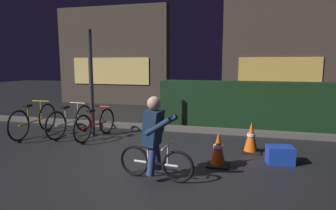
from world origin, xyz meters
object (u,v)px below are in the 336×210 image
at_px(parked_bike_left_mid, 71,121).
at_px(parked_bike_leftmost, 34,120).
at_px(street_post, 91,84).
at_px(parked_bike_center_left, 95,124).
at_px(cyclist, 154,138).
at_px(traffic_cone_far, 251,137).
at_px(traffic_cone_near, 218,149).
at_px(blue_crate, 280,155).

bearing_deg(parked_bike_left_mid, parked_bike_leftmost, 113.88).
distance_m(street_post, parked_bike_center_left, 0.94).
bearing_deg(street_post, parked_bike_center_left, -46.34).
distance_m(street_post, cyclist, 3.10).
relative_size(parked_bike_leftmost, parked_bike_center_left, 1.13).
relative_size(traffic_cone_far, cyclist, 0.49).
xyz_separation_m(parked_bike_leftmost, traffic_cone_near, (4.45, -0.97, -0.08)).
bearing_deg(parked_bike_leftmost, parked_bike_center_left, -87.48).
bearing_deg(traffic_cone_near, blue_crate, 21.30).
distance_m(parked_bike_center_left, traffic_cone_near, 3.11).
xyz_separation_m(parked_bike_left_mid, blue_crate, (4.64, -0.82, -0.19)).
distance_m(parked_bike_center_left, blue_crate, 4.00).
bearing_deg(traffic_cone_near, parked_bike_left_mid, 161.37).
height_order(parked_bike_left_mid, traffic_cone_near, parked_bike_left_mid).
height_order(parked_bike_leftmost, parked_bike_left_mid, parked_bike_leftmost).
xyz_separation_m(parked_bike_leftmost, blue_crate, (5.47, -0.57, -0.21)).
xyz_separation_m(street_post, traffic_cone_near, (3.08, -1.30, -0.96)).
distance_m(parked_bike_leftmost, traffic_cone_far, 5.00).
bearing_deg(parked_bike_center_left, street_post, 50.14).
relative_size(parked_bike_left_mid, cyclist, 1.32).
distance_m(street_post, traffic_cone_near, 3.47).
height_order(traffic_cone_far, blue_crate, traffic_cone_far).
distance_m(parked_bike_leftmost, parked_bike_left_mid, 0.87).
height_order(street_post, traffic_cone_near, street_post).
height_order(parked_bike_leftmost, blue_crate, parked_bike_leftmost).
xyz_separation_m(parked_bike_leftmost, parked_bike_center_left, (1.54, 0.15, -0.04)).
bearing_deg(cyclist, parked_bike_leftmost, 160.02).
height_order(street_post, parked_bike_leftmost, street_post).
xyz_separation_m(parked_bike_left_mid, traffic_cone_near, (3.62, -1.22, -0.06)).
bearing_deg(street_post, traffic_cone_far, -5.99).
relative_size(street_post, traffic_cone_far, 4.08).
bearing_deg(cyclist, traffic_cone_near, 48.29).
bearing_deg(parked_bike_left_mid, traffic_cone_near, -101.64).
relative_size(parked_bike_center_left, traffic_cone_far, 2.56).
distance_m(parked_bike_left_mid, cyclist, 3.41).
relative_size(street_post, parked_bike_center_left, 1.60).
bearing_deg(traffic_cone_far, parked_bike_left_mid, 175.89).
height_order(parked_bike_leftmost, parked_bike_center_left, parked_bike_leftmost).
distance_m(street_post, parked_bike_left_mid, 1.05).
distance_m(parked_bike_leftmost, blue_crate, 5.51).
xyz_separation_m(traffic_cone_far, cyclist, (-1.42, -1.71, 0.34)).
distance_m(blue_crate, cyclist, 2.29).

